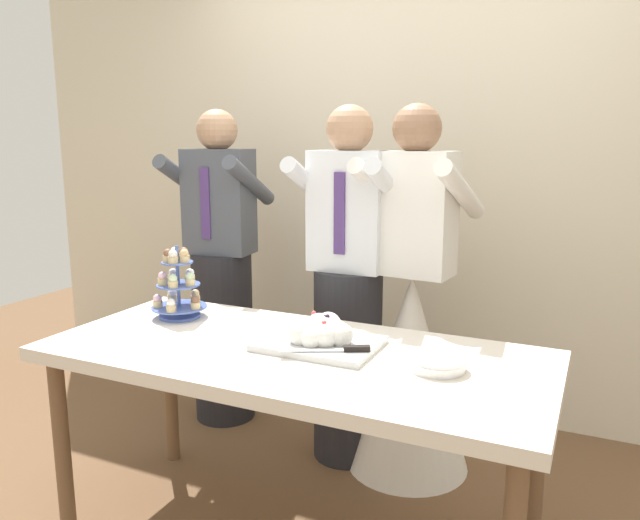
{
  "coord_description": "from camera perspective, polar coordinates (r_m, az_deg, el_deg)",
  "views": [
    {
      "loc": [
        0.97,
        -1.84,
        1.51
      ],
      "look_at": [
        0.04,
        0.15,
        1.07
      ],
      "focal_mm": 34.43,
      "sensor_mm": 36.0,
      "label": 1
    }
  ],
  "objects": [
    {
      "name": "main_cake_tray",
      "position": [
        2.21,
        -0.01,
        -6.99
      ],
      "size": [
        0.42,
        0.33,
        0.12
      ],
      "color": "silver",
      "rests_on": "dessert_table"
    },
    {
      "name": "rear_wall",
      "position": [
        3.44,
        8.84,
        10.06
      ],
      "size": [
        5.2,
        0.1,
        2.9
      ],
      "primitive_type": "cube",
      "color": "beige",
      "rests_on": "ground_plane"
    },
    {
      "name": "person_guest",
      "position": [
        3.31,
        -9.12,
        -2.27
      ],
      "size": [
        0.51,
        0.53,
        1.66
      ],
      "color": "#232328",
      "rests_on": "ground_plane"
    },
    {
      "name": "person_bride",
      "position": [
        2.84,
        8.41,
        -7.97
      ],
      "size": [
        0.56,
        0.56,
        1.66
      ],
      "color": "white",
      "rests_on": "ground_plane"
    },
    {
      "name": "cupcake_stand",
      "position": [
        2.62,
        -13.04,
        -2.49
      ],
      "size": [
        0.23,
        0.23,
        0.31
      ],
      "color": "#4C66B2",
      "rests_on": "dessert_table"
    },
    {
      "name": "plate_stack",
      "position": [
        2.05,
        10.88,
        -9.4
      ],
      "size": [
        0.19,
        0.19,
        0.04
      ],
      "color": "white",
      "rests_on": "dessert_table"
    },
    {
      "name": "person_groom",
      "position": [
        2.86,
        2.62,
        -4.28
      ],
      "size": [
        0.46,
        0.49,
        1.66
      ],
      "color": "#232328",
      "rests_on": "ground_plane"
    },
    {
      "name": "dessert_table",
      "position": [
        2.23,
        -2.54,
        -10.07
      ],
      "size": [
        1.8,
        0.8,
        0.78
      ],
      "color": "silver",
      "rests_on": "ground_plane"
    }
  ]
}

